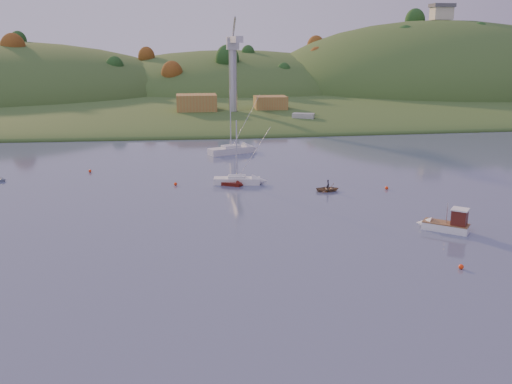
{
  "coord_description": "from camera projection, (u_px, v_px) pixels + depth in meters",
  "views": [
    {
      "loc": [
        -12.46,
        -37.31,
        21.34
      ],
      "look_at": [
        -3.03,
        34.07,
        2.33
      ],
      "focal_mm": 40.0,
      "sensor_mm": 36.0,
      "label": 1
    }
  ],
  "objects": [
    {
      "name": "sailboat_near",
      "position": [
        231.0,
        150.0,
        112.11
      ],
      "size": [
        9.4,
        5.97,
        12.55
      ],
      "rotation": [
        0.0,
        0.0,
        0.39
      ],
      "color": "silver",
      "rests_on": "ground"
    },
    {
      "name": "hilltop_house",
      "position": [
        442.0,
        11.0,
        233.2
      ],
      "size": [
        9.0,
        7.0,
        6.45
      ],
      "color": "beige",
      "rests_on": "hill_right"
    },
    {
      "name": "hill_right",
      "position": [
        435.0,
        94.0,
        241.73
      ],
      "size": [
        150.0,
        130.0,
        60.0
      ],
      "primitive_type": "ellipsoid",
      "color": "#345421",
      "rests_on": "ground"
    },
    {
      "name": "red_tender",
      "position": [
        235.0,
        184.0,
        87.07
      ],
      "size": [
        3.8,
        2.84,
        1.24
      ],
      "rotation": [
        0.0,
        0.0,
        -0.5
      ],
      "color": "#51120B",
      "rests_on": "ground"
    },
    {
      "name": "sailboat_far",
      "position": [
        237.0,
        180.0,
        88.15
      ],
      "size": [
        7.36,
        3.14,
        9.89
      ],
      "rotation": [
        0.0,
        0.0,
        -0.14
      ],
      "color": "silver",
      "rests_on": "ground"
    },
    {
      "name": "fishing_boat",
      "position": [
        442.0,
        223.0,
        66.39
      ],
      "size": [
        5.9,
        5.19,
        3.85
      ],
      "rotation": [
        0.0,
        0.0,
        2.48
      ],
      "color": "white",
      "rests_on": "ground"
    },
    {
      "name": "buoy_2",
      "position": [
        90.0,
        171.0,
        96.03
      ],
      "size": [
        0.5,
        0.5,
        0.5
      ],
      "primitive_type": "sphere",
      "color": "#FF380D",
      "rests_on": "ground"
    },
    {
      "name": "wharf",
      "position": [
        243.0,
        116.0,
        160.05
      ],
      "size": [
        42.0,
        16.0,
        2.4
      ],
      "primitive_type": "cube",
      "color": "slate",
      "rests_on": "ground"
    },
    {
      "name": "hillside_trees",
      "position": [
        213.0,
        99.0,
        220.11
      ],
      "size": [
        280.0,
        50.0,
        32.0
      ],
      "primitive_type": null,
      "color": "#1A4217",
      "rests_on": "ground"
    },
    {
      "name": "canoe",
      "position": [
        328.0,
        189.0,
        83.95
      ],
      "size": [
        3.51,
        2.59,
        0.7
      ],
      "primitive_type": "imported",
      "rotation": [
        0.0,
        0.0,
        1.62
      ],
      "color": "#8A6D4C",
      "rests_on": "ground"
    },
    {
      "name": "shore_slope",
      "position": [
        216.0,
        104.0,
        200.94
      ],
      "size": [
        640.0,
        150.0,
        7.0
      ],
      "primitive_type": "ellipsoid",
      "color": "#345421",
      "rests_on": "ground"
    },
    {
      "name": "dock_crane",
      "position": [
        233.0,
        58.0,
        152.14
      ],
      "size": [
        3.2,
        28.0,
        20.3
      ],
      "color": "#B7B7BC",
      "rests_on": "wharf"
    },
    {
      "name": "shed_east",
      "position": [
        270.0,
        103.0,
        162.17
      ],
      "size": [
        9.0,
        7.0,
        4.0
      ],
      "primitive_type": "cube",
      "color": "#A77237",
      "rests_on": "wharf"
    },
    {
      "name": "buoy_1",
      "position": [
        387.0,
        188.0,
        84.9
      ],
      "size": [
        0.5,
        0.5,
        0.5
      ],
      "primitive_type": "sphere",
      "color": "#FF380D",
      "rests_on": "ground"
    },
    {
      "name": "buoy_3",
      "position": [
        176.0,
        184.0,
        87.32
      ],
      "size": [
        0.5,
        0.5,
        0.5
      ],
      "primitive_type": "sphere",
      "color": "#FF380D",
      "rests_on": "ground"
    },
    {
      "name": "paddler",
      "position": [
        328.0,
        186.0,
        83.86
      ],
      "size": [
        0.38,
        0.55,
        1.47
      ],
      "primitive_type": "imported",
      "rotation": [
        0.0,
        0.0,
        1.62
      ],
      "color": "black",
      "rests_on": "ground"
    },
    {
      "name": "buoy_0",
      "position": [
        461.0,
        267.0,
        55.16
      ],
      "size": [
        0.5,
        0.5,
        0.5
      ],
      "primitive_type": "sphere",
      "color": "#FF380D",
      "rests_on": "ground"
    },
    {
      "name": "work_vessel",
      "position": [
        303.0,
        122.0,
        148.43
      ],
      "size": [
        13.85,
        9.12,
        3.36
      ],
      "rotation": [
        0.0,
        0.0,
        -0.37
      ],
      "color": "slate",
      "rests_on": "ground"
    },
    {
      "name": "ground",
      "position": [
        355.0,
        335.0,
        42.79
      ],
      "size": [
        500.0,
        500.0,
        0.0
      ],
      "primitive_type": "plane",
      "color": "#3D4C65",
      "rests_on": "ground"
    },
    {
      "name": "shed_west",
      "position": [
        197.0,
        103.0,
        158.45
      ],
      "size": [
        11.0,
        8.0,
        4.8
      ],
      "primitive_type": "cube",
      "color": "#A77237",
      "rests_on": "wharf"
    },
    {
      "name": "far_shore",
      "position": [
        207.0,
        89.0,
        263.25
      ],
      "size": [
        620.0,
        220.0,
        1.5
      ],
      "primitive_type": "cube",
      "color": "#345421",
      "rests_on": "ground"
    },
    {
      "name": "hill_center",
      "position": [
        233.0,
        93.0,
        245.34
      ],
      "size": [
        140.0,
        120.0,
        36.0
      ],
      "primitive_type": "ellipsoid",
      "color": "#345421",
      "rests_on": "ground"
    }
  ]
}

